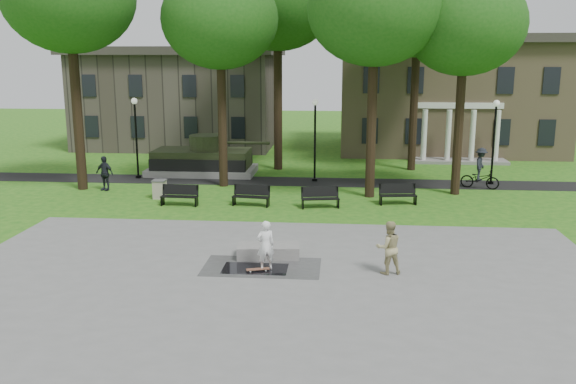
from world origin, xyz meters
name	(u,v)px	position (x,y,z in m)	size (l,w,h in m)	color
ground	(288,244)	(0.00, 0.00, 0.00)	(120.00, 120.00, 0.00)	#226217
plaza	(273,292)	(0.00, -5.00, 0.01)	(22.00, 16.00, 0.02)	gray
footpath	(306,182)	(0.00, 12.00, 0.01)	(44.00, 2.60, 0.01)	black
building_right	(446,93)	(10.00, 26.00, 4.34)	(17.00, 12.00, 8.60)	#9E8460
building_left	(181,101)	(-11.00, 26.50, 3.60)	(15.00, 10.00, 7.20)	#4C443D
tree_1	(220,20)	(-4.50, 10.50, 8.95)	(6.20, 6.20, 11.63)	black
tree_2	(375,9)	(3.50, 8.50, 9.32)	(6.60, 6.60, 12.16)	black
tree_3	(465,25)	(8.00, 9.50, 8.60)	(6.00, 6.00, 11.19)	black
tree_4	(278,1)	(-2.00, 16.00, 10.39)	(7.20, 7.20, 13.50)	black
tree_5	(418,13)	(6.50, 16.50, 9.67)	(6.40, 6.40, 12.44)	black
lamp_left	(136,131)	(-10.00, 12.30, 2.79)	(0.36, 0.36, 4.73)	black
lamp_mid	(315,133)	(0.50, 12.30, 2.79)	(0.36, 0.36, 4.73)	black
lamp_right	(494,135)	(10.50, 12.30, 2.79)	(0.36, 0.36, 4.73)	black
tank_monument	(203,160)	(-6.46, 14.00, 0.86)	(7.45, 3.40, 2.40)	gray
puddle	(255,269)	(-0.85, -2.96, 0.02)	(2.20, 1.20, 0.00)	black
concrete_block	(268,251)	(-0.55, -1.68, 0.24)	(2.20, 1.00, 0.45)	gray
skateboard	(258,270)	(-0.73, -3.17, 0.06)	(0.78, 0.20, 0.07)	brown
skateboarder	(266,245)	(-0.48, -2.99, 0.87)	(0.62, 0.41, 1.70)	white
friend_watching	(389,247)	(3.60, -3.02, 0.91)	(0.87, 0.68, 1.79)	tan
pedestrian_walker	(105,173)	(-10.66, 8.81, 0.94)	(1.10, 0.46, 1.87)	#1F222A
cyclist	(480,172)	(9.59, 11.03, 0.92)	(2.17, 1.40, 2.24)	black
park_bench_0	(180,195)	(-5.75, 5.81, 0.52)	(1.82, 0.61, 1.00)	black
park_bench_1	(251,195)	(-2.30, 6.04, 0.52)	(1.84, 0.76, 1.00)	black
park_bench_2	(320,197)	(1.06, 5.91, 0.52)	(1.85, 0.84, 1.00)	black
park_bench_3	(398,194)	(4.80, 6.95, 0.52)	(1.84, 0.77, 1.00)	black
trash_bin	(160,189)	(-7.16, 7.18, 0.49)	(0.68, 0.68, 0.96)	#B4A794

